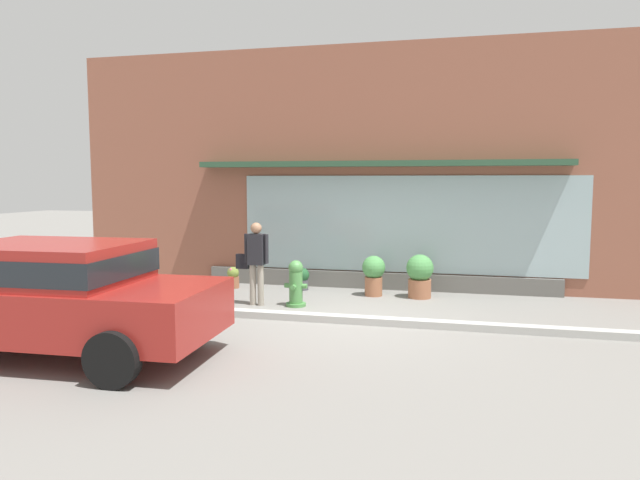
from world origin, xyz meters
name	(u,v)px	position (x,y,z in m)	size (l,w,h in m)	color
ground_plane	(350,320)	(0.00, 0.00, 0.00)	(60.00, 60.00, 0.00)	gray
curb_strip	(348,319)	(0.00, -0.20, 0.06)	(14.00, 0.24, 0.12)	#B2B2AD
storefront	(379,171)	(0.01, 3.19, 2.56)	(14.00, 0.81, 5.25)	#935642
fire_hydrant	(296,284)	(-1.20, 0.84, 0.43)	(0.43, 0.40, 0.87)	#4C8C47
pedestrian_with_handbag	(255,258)	(-1.96, 0.75, 0.90)	(0.65, 0.21, 1.57)	#9E9384
parked_car_red	(59,292)	(-3.37, -2.94, 0.88)	(4.13, 2.21, 1.53)	maroon
potted_plant_corner_tall	(374,273)	(0.07, 2.18, 0.46)	(0.47, 0.47, 0.82)	#9E6042
potted_plant_window_left	(420,275)	(1.00, 2.19, 0.47)	(0.54, 0.54, 0.88)	#9E6042
potted_plant_doorstep	(233,277)	(-3.05, 2.30, 0.24)	(0.26, 0.26, 0.47)	#9E6042
potted_plant_trailing_edge	(302,278)	(-1.52, 2.44, 0.25)	(0.31, 0.31, 0.48)	#4C4C51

